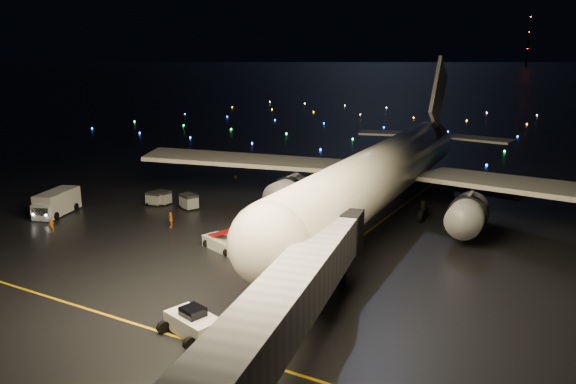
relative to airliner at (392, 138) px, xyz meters
The scene contains 18 objects.
ground 273.77m from the airliner, 92.37° to the left, with size 2000.00×2000.00×0.00m, color black.
lane_centre 14.79m from the airliner, 86.71° to the right, with size 0.25×80.00×0.02m, color #D6A109.
lane_cross 41.12m from the airliner, 114.04° to the right, with size 60.00×0.25×0.02m, color #D6A109.
airliner is the anchor object (origin of this frame).
pushback_tug 36.60m from the airliner, 92.43° to the right, with size 4.11×2.15×1.96m, color silver.
belt_loader 24.00m from the airliner, 115.00° to the right, with size 7.26×1.98×3.52m, color silver, non-canonical shape.
service_truck 40.64m from the airliner, 149.48° to the right, with size 2.47×7.81×2.88m, color silver.
crew_a 39.54m from the airliner, 138.97° to the right, with size 0.58×0.38×1.59m, color orange.
crew_c 27.26m from the airliner, 137.06° to the right, with size 1.02×0.42×1.74m, color orange.
safety_cone_0 15.15m from the airliner, 138.95° to the right, with size 0.45×0.45×0.52m, color #E6550D.
safety_cone_1 9.98m from the airliner, 169.72° to the left, with size 0.40×0.40×0.46m, color #E6550D.
safety_cone_2 18.54m from the airliner, 154.78° to the right, with size 0.43×0.43×0.49m, color #E6550D.
safety_cone_3 29.22m from the airliner, 166.29° to the left, with size 0.48×0.48×0.54m, color #E6550D.
radio_mast 717.30m from the airliner, 95.71° to the left, with size 1.80×1.80×64.00m, color black.
taxiway_lights 80.68m from the airliner, 98.12° to the left, with size 164.00×92.00×0.36m, color black, non-canonical shape.
baggage_cart_0 29.72m from the airliner, 157.84° to the right, with size 2.06×1.44×1.75m, color gray.
baggage_cart_1 25.90m from the airliner, 153.78° to the right, with size 2.22×1.55×1.89m, color gray.
baggage_cart_2 30.51m from the airliner, 156.90° to the right, with size 1.96×1.37×1.67m, color gray.
Camera 1 is at (32.85, -36.65, 19.04)m, focal length 35.00 mm.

